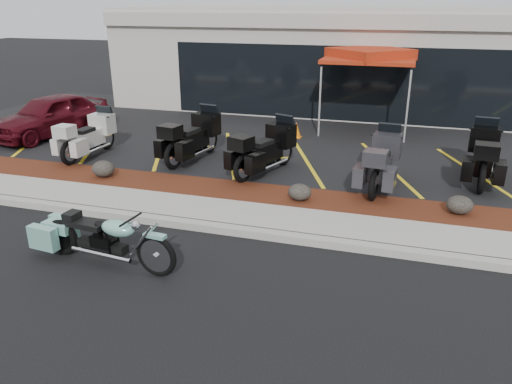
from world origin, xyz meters
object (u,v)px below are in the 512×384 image
(touring_white, at_px, (106,128))
(parked_car, at_px, (50,115))
(traffic_cone, at_px, (296,130))
(popup_canopy, at_px, (370,56))
(hero_cruiser, at_px, (156,249))

(touring_white, xyz_separation_m, parked_car, (-2.59, 0.89, 0.02))
(traffic_cone, bearing_deg, parked_car, -164.91)
(traffic_cone, bearing_deg, touring_white, -149.67)
(popup_canopy, bearing_deg, touring_white, -147.66)
(parked_car, xyz_separation_m, popup_canopy, (9.61, 3.76, 1.75))
(touring_white, distance_m, parked_car, 2.74)
(hero_cruiser, xyz_separation_m, parked_car, (-7.25, 6.81, 0.32))
(hero_cruiser, height_order, touring_white, touring_white)
(touring_white, distance_m, popup_canopy, 8.61)
(hero_cruiser, bearing_deg, traffic_cone, 93.78)
(parked_car, bearing_deg, traffic_cone, 31.09)
(touring_white, height_order, popup_canopy, popup_canopy)
(parked_car, relative_size, traffic_cone, 7.80)
(hero_cruiser, xyz_separation_m, traffic_cone, (0.37, 8.87, -0.09))
(parked_car, distance_m, popup_canopy, 10.47)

